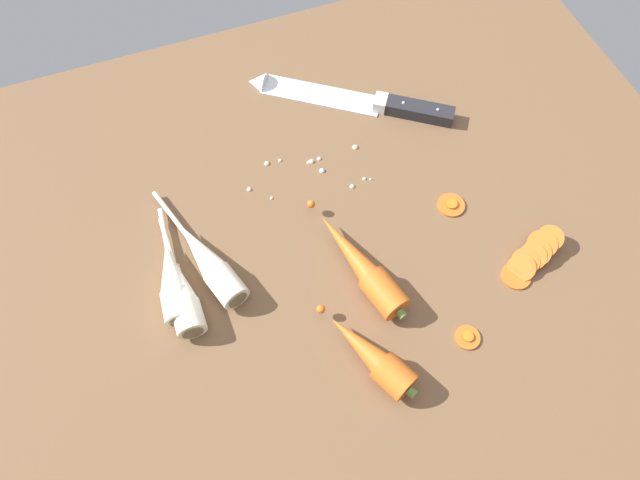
% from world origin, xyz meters
% --- Properties ---
extents(ground_plane, '(1.20, 0.90, 0.04)m').
position_xyz_m(ground_plane, '(0.00, 0.00, -0.02)').
color(ground_plane, brown).
extents(chefs_knife, '(0.30, 0.23, 0.04)m').
position_xyz_m(chefs_knife, '(0.13, 0.22, 0.01)').
color(chefs_knife, silver).
rests_on(chefs_knife, ground_plane).
extents(whole_carrot, '(0.08, 0.21, 0.04)m').
position_xyz_m(whole_carrot, '(0.04, -0.08, 0.02)').
color(whole_carrot, '#D6601E').
rests_on(whole_carrot, ground_plane).
extents(whole_carrot_second, '(0.09, 0.16, 0.04)m').
position_xyz_m(whole_carrot_second, '(0.00, -0.20, 0.02)').
color(whole_carrot_second, '#D6601E').
rests_on(whole_carrot_second, ground_plane).
extents(parsnip_front, '(0.04, 0.19, 0.04)m').
position_xyz_m(parsnip_front, '(-0.20, -0.03, 0.02)').
color(parsnip_front, silver).
rests_on(parsnip_front, ground_plane).
extents(parsnip_mid_left, '(0.09, 0.22, 0.04)m').
position_xyz_m(parsnip_mid_left, '(-0.16, -0.00, 0.02)').
color(parsnip_mid_left, silver).
rests_on(parsnip_mid_left, ground_plane).
extents(parsnip_mid_right, '(0.05, 0.19, 0.04)m').
position_xyz_m(parsnip_mid_right, '(-0.21, -0.01, 0.02)').
color(parsnip_mid_right, silver).
rests_on(parsnip_mid_right, ground_plane).
extents(carrot_slice_stack, '(0.11, 0.07, 0.04)m').
position_xyz_m(carrot_slice_stack, '(0.27, -0.15, 0.01)').
color(carrot_slice_stack, '#D6601E').
rests_on(carrot_slice_stack, ground_plane).
extents(carrot_slice_stray_near, '(0.04, 0.04, 0.01)m').
position_xyz_m(carrot_slice_stray_near, '(0.21, -0.03, 0.00)').
color(carrot_slice_stray_near, '#D6601E').
rests_on(carrot_slice_stray_near, ground_plane).
extents(carrot_slice_stray_mid, '(0.03, 0.03, 0.01)m').
position_xyz_m(carrot_slice_stray_mid, '(0.13, -0.22, 0.00)').
color(carrot_slice_stray_mid, '#D6601E').
rests_on(carrot_slice_stray_mid, ground_plane).
extents(mince_crumbs, '(0.19, 0.09, 0.01)m').
position_xyz_m(mince_crumbs, '(0.04, 0.11, 0.00)').
color(mince_crumbs, beige).
rests_on(mince_crumbs, ground_plane).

